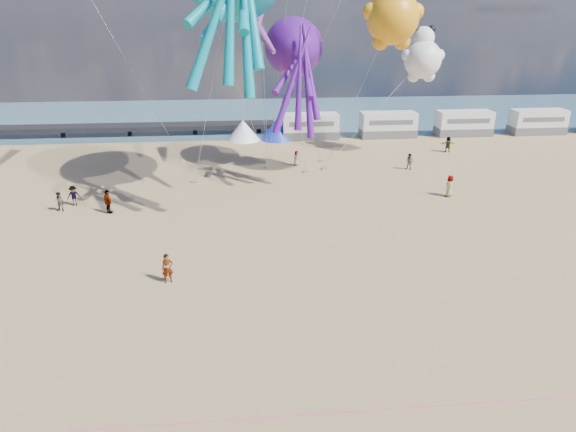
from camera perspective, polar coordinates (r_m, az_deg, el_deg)
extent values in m
plane|color=tan|center=(25.00, 0.92, -13.40)|extent=(120.00, 120.00, 0.00)
plane|color=#3E6477|center=(76.66, -3.59, 11.09)|extent=(120.00, 120.00, 0.00)
cube|color=black|center=(70.51, -26.93, 8.62)|extent=(60.00, 3.00, 0.50)
cube|color=silver|center=(62.18, 2.48, 9.93)|extent=(6.60, 2.50, 3.00)
cube|color=silver|center=(64.14, 11.05, 9.93)|extent=(6.60, 2.50, 3.00)
cube|color=silver|center=(67.40, 18.95, 9.73)|extent=(6.60, 2.50, 3.00)
cube|color=silver|center=(71.77, 25.99, 9.40)|extent=(6.60, 2.50, 3.00)
cone|color=white|center=(61.70, -5.01, 9.49)|extent=(4.00, 4.00, 2.40)
cone|color=#1933CC|center=(61.84, -1.25, 9.60)|extent=(4.00, 4.00, 2.40)
cylinder|color=#F2338C|center=(21.14, 2.48, -21.19)|extent=(34.00, 0.03, 0.03)
imported|color=tan|center=(29.92, -13.24, -5.68)|extent=(0.73, 0.58, 1.75)
imported|color=#7F6659|center=(44.50, 17.54, 3.19)|extent=(0.79, 0.74, 1.82)
imported|color=#7F6659|center=(42.98, -24.03, 1.44)|extent=(0.86, 0.66, 1.56)
imported|color=#7F6659|center=(43.82, -22.71, 2.08)|extent=(0.96, 0.85, 1.65)
imported|color=#7F6659|center=(41.19, -19.37, 1.51)|extent=(1.32, 1.35, 1.86)
imported|color=#7F6659|center=(58.78, 17.34, 7.61)|extent=(1.03, 0.47, 1.72)
imported|color=#7F6659|center=(51.22, 0.95, 6.44)|extent=(0.64, 0.62, 1.48)
imported|color=#7F6659|center=(51.10, 13.36, 5.89)|extent=(0.94, 0.89, 1.62)
cube|color=gray|center=(46.91, -10.29, 3.80)|extent=(0.50, 0.35, 0.22)
cube|color=gray|center=(49.17, 2.00, 4.99)|extent=(0.50, 0.35, 0.22)
cube|color=gray|center=(50.15, 4.04, 5.29)|extent=(0.50, 0.35, 0.22)
cube|color=gray|center=(52.87, 3.73, 6.18)|extent=(0.50, 0.35, 0.22)
cube|color=gray|center=(50.56, -2.21, 5.47)|extent=(0.50, 0.35, 0.22)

